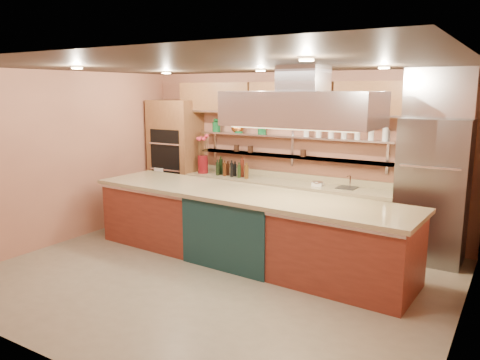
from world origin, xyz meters
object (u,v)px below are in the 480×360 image
Objects in this scene: refrigerator at (432,191)px; copper_kettle at (237,128)px; island at (244,226)px; kitchen_scale at (318,183)px; flower_vase at (203,164)px; green_canister at (262,129)px.

refrigerator is 3.58m from copper_kettle.
island is 1.62m from kitchen_scale.
refrigerator reaches higher than island.
kitchen_scale is at bearing 0.00° from flower_vase.
green_canister is at bearing 10.76° from flower_vase.
green_canister is at bearing 162.67° from kitchen_scale.
kitchen_scale is (2.34, 0.00, -0.12)m from flower_vase.
refrigerator is at bearing -0.14° from flower_vase.
copper_kettle is (0.62, 0.22, 0.69)m from flower_vase.
refrigerator is 10.74× the size of copper_kettle.
kitchen_scale is 0.97× the size of green_canister.
copper_kettle reaches higher than island.
refrigerator reaches higher than flower_vase.
island is at bearing -39.20° from flower_vase.
flower_vase is 1.37m from green_canister.
copper_kettle is (-1.16, 1.67, 1.28)m from island.
island and kitchen_scale have the same top height.
green_canister is (0.54, 0.00, 0.01)m from copper_kettle.
flower_vase is at bearing -160.44° from copper_kettle.
kitchen_scale is 1.46m from green_canister.
green_canister reaches higher than kitchen_scale.
island is 14.48× the size of flower_vase.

